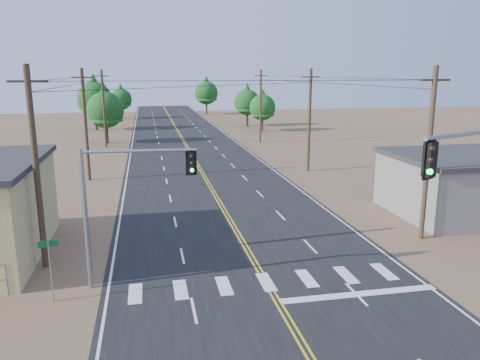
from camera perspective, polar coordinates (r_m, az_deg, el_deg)
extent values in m
cube|color=black|center=(43.03, -4.14, 0.05)|extent=(15.00, 200.00, 0.02)
cylinder|color=gray|center=(23.31, -26.57, -10.78)|extent=(0.06, 0.06, 1.50)
cylinder|color=#4C3826|center=(24.65, -23.57, 1.12)|extent=(0.30, 0.30, 10.00)
cube|color=#4C3826|center=(24.22, -24.48, 10.89)|extent=(1.80, 0.12, 0.12)
cylinder|color=#4C3826|center=(44.19, -18.31, 6.33)|extent=(0.30, 0.30, 10.00)
cube|color=#4C3826|center=(43.95, -18.70, 11.77)|extent=(1.80, 0.12, 0.12)
cylinder|color=#4C3826|center=(64.01, -16.26, 8.32)|extent=(0.30, 0.30, 10.00)
cube|color=#4C3826|center=(63.85, -16.50, 12.08)|extent=(1.80, 0.12, 0.12)
cylinder|color=#4C3826|center=(28.74, 21.96, 2.81)|extent=(0.30, 0.30, 10.00)
cube|color=#4C3826|center=(28.37, 22.69, 11.18)|extent=(1.80, 0.12, 0.12)
cylinder|color=#4C3826|center=(46.59, 8.45, 7.15)|extent=(0.30, 0.30, 10.00)
cube|color=#4C3826|center=(46.37, 8.62, 12.32)|extent=(1.80, 0.12, 0.12)
cylinder|color=#4C3826|center=(65.70, 2.52, 8.92)|extent=(0.30, 0.30, 10.00)
cube|color=#4C3826|center=(65.54, 2.56, 12.59)|extent=(1.80, 0.12, 0.12)
cylinder|color=gray|center=(21.88, -18.25, -5.00)|extent=(0.21, 0.21, 6.19)
cylinder|color=gray|center=(21.17, -18.84, 3.00)|extent=(0.16, 0.16, 0.53)
cylinder|color=gray|center=(20.80, -12.13, 3.49)|extent=(4.97, 0.50, 0.14)
cube|color=black|center=(20.82, -5.96, 2.11)|extent=(0.33, 0.29, 0.97)
sphere|color=black|center=(20.61, -5.91, 2.88)|extent=(0.18, 0.18, 0.18)
sphere|color=black|center=(20.67, -5.89, 2.03)|extent=(0.18, 0.18, 0.18)
sphere|color=#0CE533|center=(20.73, -5.87, 1.19)|extent=(0.18, 0.18, 0.18)
cylinder|color=gray|center=(18.61, 27.06, 5.20)|extent=(5.68, 2.46, 0.17)
cube|color=black|center=(16.41, 22.12, 2.36)|extent=(0.46, 0.44, 1.17)
sphere|color=black|center=(16.16, 22.35, 3.53)|extent=(0.21, 0.21, 0.21)
sphere|color=black|center=(16.22, 22.24, 2.24)|extent=(0.21, 0.21, 0.21)
sphere|color=#0CE533|center=(16.29, 22.13, 0.96)|extent=(0.21, 0.21, 0.21)
cylinder|color=gray|center=(21.70, -22.06, -10.33)|extent=(0.07, 0.07, 2.73)
cube|color=#0C5428|center=(21.25, -22.35, -7.20)|extent=(0.81, 0.17, 0.27)
cylinder|color=#3F2D1E|center=(67.90, -15.93, 5.61)|extent=(0.40, 0.40, 3.01)
cone|color=#134516|center=(67.53, -16.15, 9.13)|extent=(4.68, 4.68, 5.35)
sphere|color=#134516|center=(67.60, -16.10, 8.21)|extent=(5.02, 5.02, 5.02)
cylinder|color=#3F2D1E|center=(84.12, -17.15, 7.01)|extent=(0.48, 0.48, 3.45)
cone|color=#134516|center=(83.81, -17.37, 10.26)|extent=(5.37, 5.37, 6.13)
sphere|color=#134516|center=(83.86, -17.32, 9.42)|extent=(5.75, 5.75, 5.75)
cylinder|color=#3F2D1E|center=(103.82, -14.22, 8.00)|extent=(0.44, 0.44, 2.70)
cone|color=#134516|center=(103.59, -14.34, 10.06)|extent=(4.19, 4.19, 4.79)
sphere|color=#134516|center=(103.64, -14.31, 9.52)|extent=(4.49, 4.49, 4.49)
cylinder|color=#3F2D1E|center=(78.99, 2.73, 6.90)|extent=(0.40, 0.40, 2.59)
cone|color=#134516|center=(78.70, 2.76, 9.51)|extent=(4.03, 4.03, 4.61)
sphere|color=#134516|center=(78.76, 2.75, 8.83)|extent=(4.32, 4.32, 4.32)
cylinder|color=#3F2D1E|center=(86.73, 0.87, 7.53)|extent=(0.51, 0.51, 2.82)
cone|color=#134516|center=(86.45, 0.88, 10.12)|extent=(4.39, 4.39, 5.02)
sphere|color=#134516|center=(86.50, 0.87, 9.45)|extent=(4.71, 4.71, 4.71)
cylinder|color=#3F2D1E|center=(111.99, -4.10, 8.83)|extent=(0.47, 0.47, 3.25)
cone|color=#134516|center=(111.76, -4.14, 11.14)|extent=(5.06, 5.06, 5.78)
sphere|color=#134516|center=(111.80, -4.13, 10.54)|extent=(5.42, 5.42, 5.42)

